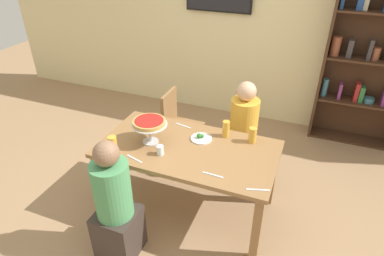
{
  "coord_description": "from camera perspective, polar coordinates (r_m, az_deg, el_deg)",
  "views": [
    {
      "loc": [
        0.95,
        -2.31,
        2.46
      ],
      "look_at": [
        0.0,
        0.1,
        0.89
      ],
      "focal_mm": 30.91,
      "sensor_mm": 36.0,
      "label": 1
    }
  ],
  "objects": [
    {
      "name": "ground_plane",
      "position": [
        3.5,
        -0.61,
        -13.34
      ],
      "size": [
        12.0,
        12.0,
        0.0
      ],
      "primitive_type": "plane",
      "color": "#9E7A56"
    },
    {
      "name": "rear_partition",
      "position": [
        4.73,
        9.84,
        17.88
      ],
      "size": [
        8.0,
        0.12,
        2.8
      ],
      "primitive_type": "cube",
      "color": "beige",
      "rests_on": "ground_plane"
    },
    {
      "name": "dining_table",
      "position": [
        3.08,
        -0.68,
        -4.75
      ],
      "size": [
        1.62,
        0.87,
        0.74
      ],
      "color": "olive",
      "rests_on": "ground_plane"
    },
    {
      "name": "bookshelf",
      "position": [
        4.57,
        28.85,
        10.58
      ],
      "size": [
        1.1,
        0.3,
        2.21
      ],
      "color": "#422819",
      "rests_on": "ground_plane"
    },
    {
      "name": "diner_far_right",
      "position": [
        3.66,
        8.67,
        -1.67
      ],
      "size": [
        0.34,
        0.34,
        1.15
      ],
      "rotation": [
        0.0,
        0.0,
        -1.57
      ],
      "color": "#382D28",
      "rests_on": "ground_plane"
    },
    {
      "name": "diner_near_left",
      "position": [
        2.85,
        -13.07,
        -13.49
      ],
      "size": [
        0.34,
        0.34,
        1.15
      ],
      "rotation": [
        0.0,
        0.0,
        1.57
      ],
      "color": "#382D28",
      "rests_on": "ground_plane"
    },
    {
      "name": "chair_far_left",
      "position": [
        3.9,
        -2.39,
        0.82
      ],
      "size": [
        0.4,
        0.4,
        0.87
      ],
      "rotation": [
        0.0,
        0.0,
        -1.57
      ],
      "color": "olive",
      "rests_on": "ground_plane"
    },
    {
      "name": "deep_dish_pizza_stand",
      "position": [
        3.02,
        -7.38,
        0.68
      ],
      "size": [
        0.33,
        0.33,
        0.24
      ],
      "color": "silver",
      "rests_on": "dining_table"
    },
    {
      "name": "salad_plate_near_diner",
      "position": [
        3.39,
        -7.78,
        0.69
      ],
      "size": [
        0.24,
        0.24,
        0.06
      ],
      "color": "white",
      "rests_on": "dining_table"
    },
    {
      "name": "salad_plate_far_diner",
      "position": [
        3.14,
        1.57,
        -1.73
      ],
      "size": [
        0.2,
        0.2,
        0.06
      ],
      "color": "white",
      "rests_on": "dining_table"
    },
    {
      "name": "beer_glass_amber_tall",
      "position": [
        3.11,
        10.41,
        -1.22
      ],
      "size": [
        0.07,
        0.07,
        0.15
      ],
      "primitive_type": "cylinder",
      "color": "gold",
      "rests_on": "dining_table"
    },
    {
      "name": "beer_glass_amber_short",
      "position": [
        3.16,
        5.88,
        -0.16
      ],
      "size": [
        0.07,
        0.07,
        0.16
      ],
      "primitive_type": "cylinder",
      "color": "gold",
      "rests_on": "dining_table"
    },
    {
      "name": "beer_glass_amber_spare",
      "position": [
        3.03,
        -13.51,
        -2.69
      ],
      "size": [
        0.08,
        0.08,
        0.15
      ],
      "primitive_type": "cylinder",
      "color": "gold",
      "rests_on": "dining_table"
    },
    {
      "name": "water_glass_clear_near",
      "position": [
        2.93,
        -5.51,
        -3.84
      ],
      "size": [
        0.06,
        0.06,
        0.09
      ],
      "primitive_type": "cylinder",
      "color": "white",
      "rests_on": "dining_table"
    },
    {
      "name": "cutlery_fork_near",
      "position": [
        2.93,
        -9.92,
        -5.24
      ],
      "size": [
        0.18,
        0.07,
        0.0
      ],
      "primitive_type": "cube",
      "rotation": [
        0.0,
        0.0,
        -0.29
      ],
      "color": "silver",
      "rests_on": "dining_table"
    },
    {
      "name": "cutlery_knife_near",
      "position": [
        2.72,
        3.61,
        -8.07
      ],
      "size": [
        0.18,
        0.02,
        0.0
      ],
      "primitive_type": "cube",
      "rotation": [
        0.0,
        0.0,
        -0.03
      ],
      "color": "silver",
      "rests_on": "dining_table"
    },
    {
      "name": "cutlery_fork_far",
      "position": [
        2.62,
        11.3,
        -10.41
      ],
      "size": [
        0.18,
        0.07,
        0.0
      ],
      "primitive_type": "cube",
      "rotation": [
        0.0,
        0.0,
        0.29
      ],
      "color": "silver",
      "rests_on": "dining_table"
    },
    {
      "name": "cutlery_knife_far",
      "position": [
        3.35,
        -1.56,
        0.42
      ],
      "size": [
        0.18,
        0.05,
        0.0
      ],
      "primitive_type": "cube",
      "rotation": [
        0.0,
        0.0,
        2.93
      ],
      "color": "silver",
      "rests_on": "dining_table"
    }
  ]
}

